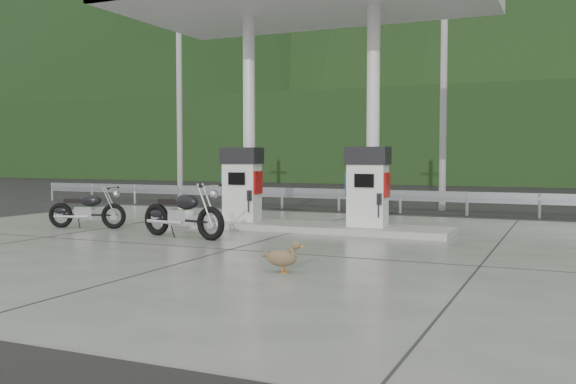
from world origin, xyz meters
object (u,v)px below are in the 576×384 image
at_px(gas_pump_right, 368,187).
at_px(motorcycle_left, 87,210).
at_px(duck, 282,259).
at_px(gas_pump_left, 242,184).
at_px(motorcycle_right, 183,214).

xyz_separation_m(gas_pump_right, motorcycle_left, (-6.51, -1.75, -0.61)).
bearing_deg(motorcycle_left, gas_pump_right, -0.03).
relative_size(motorcycle_left, duck, 3.22).
bearing_deg(gas_pump_right, gas_pump_left, 180.00).
height_order(gas_pump_right, motorcycle_left, gas_pump_right).
distance_m(gas_pump_right, motorcycle_right, 4.15).
relative_size(motorcycle_left, motorcycle_right, 0.87).
bearing_deg(gas_pump_left, motorcycle_left, -152.06).
xyz_separation_m(motorcycle_left, motorcycle_right, (3.12, -0.59, 0.07)).
xyz_separation_m(gas_pump_right, duck, (0.24, -5.23, -0.84)).
bearing_deg(motorcycle_left, duck, -42.37).
bearing_deg(duck, gas_pump_left, 116.91).
distance_m(gas_pump_right, duck, 5.30).
height_order(motorcycle_right, duck, motorcycle_right).
height_order(gas_pump_left, duck, gas_pump_left).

